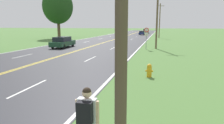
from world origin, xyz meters
The scene contains 9 objects.
hitchhiker_person centered at (8.30, 3.29, 1.04)m, with size 0.58×0.41×1.70m.
fire_hydrant centered at (9.30, 11.16, 0.41)m, with size 0.46×0.30×0.81m.
traffic_sign centered at (8.09, 25.24, 2.11)m, with size 0.60×0.10×2.79m.
utility_pole_midground centered at (9.32, 26.37, 3.98)m, with size 1.80×0.24×7.66m.
utility_pole_far centered at (9.46, 49.88, 4.27)m, with size 1.80×0.24×8.23m.
tree_left_verge centered at (-13.74, 42.88, 7.37)m, with size 7.00×7.00×11.42m.
car_dark_green_sedan_approaching centered at (-3.35, 24.59, 0.77)m, with size 1.95×4.66×1.51m.
car_dark_blue_hatchback_mid_near centered at (3.98, 64.42, 0.71)m, with size 1.83×4.06×1.29m.
car_maroon_van_mid_far centered at (4.41, 75.04, 0.91)m, with size 1.95×4.52×1.74m.
Camera 1 is at (9.89, -0.77, 3.10)m, focal length 32.00 mm.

